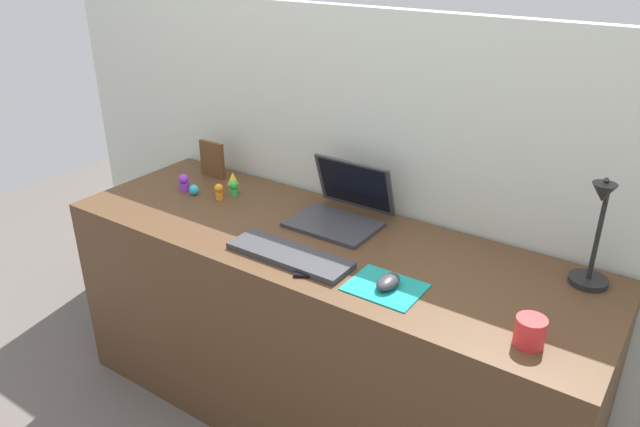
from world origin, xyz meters
The scene contains 16 objects.
ground_plane centered at (0.00, 0.00, 0.00)m, with size 6.00×6.00×0.00m, color #59514C.
back_wall centered at (0.00, 0.35, 0.72)m, with size 3.06×0.05×1.44m, color beige.
desk centered at (0.00, 0.00, 0.37)m, with size 1.86×0.61×0.74m, color #4C331E.
laptop centered at (-0.02, 0.16, 0.79)m, with size 0.30×0.28×0.21m.
keyboard centered at (-0.01, -0.16, 0.75)m, with size 0.41×0.13×0.02m, color #333338.
mousepad centered at (0.32, -0.15, 0.74)m, with size 0.21×0.17×0.00m, color teal.
mouse centered at (0.33, -0.15, 0.76)m, with size 0.06×0.10×0.03m, color #333338.
cell_phone centered at (0.07, -0.18, 0.74)m, with size 0.06×0.13×0.01m, color black.
desk_lamp centered at (0.79, 0.17, 0.90)m, with size 0.11×0.17×0.35m.
picture_frame centered at (-0.68, 0.20, 0.81)m, with size 0.12×0.02×0.15m, color brown.
coffee_mug centered at (0.74, -0.18, 0.78)m, with size 0.08×0.08×0.08m, color red.
toy_figurine_orange centered at (-0.50, 0.05, 0.77)m, with size 0.03×0.03×0.06m.
toy_figurine_purple centered at (-0.67, 0.03, 0.78)m, with size 0.04×0.04×0.07m.
toy_figurine_green centered at (-0.48, 0.11, 0.77)m, with size 0.03×0.03×0.06m.
toy_figurine_cyan centered at (-0.61, 0.03, 0.76)m, with size 0.04×0.04×0.04m, color #28B7CC.
toy_figurine_yellow centered at (-0.56, 0.19, 0.77)m, with size 0.05×0.05×0.05m, color yellow.
Camera 1 is at (1.00, -1.47, 1.67)m, focal length 33.93 mm.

